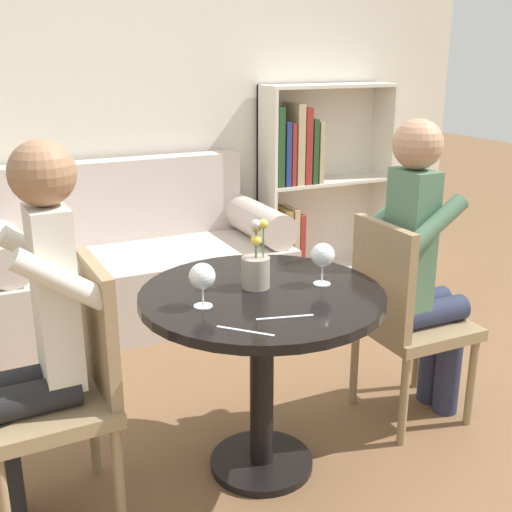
% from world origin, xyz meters
% --- Properties ---
extents(ground_plane, '(16.00, 16.00, 0.00)m').
position_xyz_m(ground_plane, '(0.00, 0.00, 0.00)').
color(ground_plane, brown).
extents(back_wall, '(5.20, 0.05, 2.70)m').
position_xyz_m(back_wall, '(0.00, 2.10, 1.35)').
color(back_wall, silver).
rests_on(back_wall, ground_plane).
extents(round_table, '(0.89, 0.89, 0.73)m').
position_xyz_m(round_table, '(0.00, 0.00, 0.57)').
color(round_table, black).
rests_on(round_table, ground_plane).
extents(couch, '(1.72, 0.80, 0.92)m').
position_xyz_m(couch, '(0.00, 1.68, 0.31)').
color(couch, beige).
rests_on(couch, ground_plane).
extents(bookshelf_right, '(0.96, 0.28, 1.33)m').
position_xyz_m(bookshelf_right, '(1.30, 1.94, 0.67)').
color(bookshelf_right, silver).
rests_on(bookshelf_right, ground_plane).
extents(chair_left, '(0.43, 0.43, 0.90)m').
position_xyz_m(chair_left, '(-0.69, 0.06, 0.49)').
color(chair_left, '#937A56').
rests_on(chair_left, ground_plane).
extents(chair_right, '(0.42, 0.42, 0.90)m').
position_xyz_m(chair_right, '(0.69, 0.06, 0.49)').
color(chair_right, '#937A56').
rests_on(chair_right, ground_plane).
extents(person_left, '(0.42, 0.35, 1.30)m').
position_xyz_m(person_left, '(-0.78, 0.06, 0.69)').
color(person_left, black).
rests_on(person_left, ground_plane).
extents(person_right, '(0.42, 0.34, 1.30)m').
position_xyz_m(person_right, '(0.78, 0.06, 0.69)').
color(person_right, '#282D47').
rests_on(person_right, ground_plane).
extents(wine_glass_left, '(0.09, 0.09, 0.15)m').
position_xyz_m(wine_glass_left, '(-0.24, -0.04, 0.83)').
color(wine_glass_left, white).
rests_on(wine_glass_left, round_table).
extents(wine_glass_right, '(0.09, 0.09, 0.16)m').
position_xyz_m(wine_glass_right, '(0.23, -0.02, 0.84)').
color(wine_glass_right, white).
rests_on(wine_glass_right, round_table).
extents(flower_vase, '(0.10, 0.10, 0.26)m').
position_xyz_m(flower_vase, '(0.00, 0.05, 0.81)').
color(flower_vase, '#9E9384').
rests_on(flower_vase, round_table).
extents(knife_left_setting, '(0.19, 0.06, 0.00)m').
position_xyz_m(knife_left_setting, '(-0.03, -0.24, 0.73)').
color(knife_left_setting, silver).
rests_on(knife_left_setting, round_table).
extents(fork_left_setting, '(0.14, 0.15, 0.00)m').
position_xyz_m(fork_left_setting, '(-0.20, -0.28, 0.73)').
color(fork_left_setting, silver).
rests_on(fork_left_setting, round_table).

